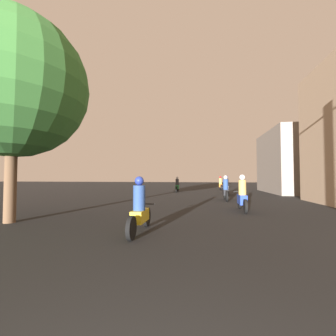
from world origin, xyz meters
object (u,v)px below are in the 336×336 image
(motorcycle_orange, at_px, (220,184))
(street_tree, at_px, (13,85))
(building_right_far, at_px, (292,162))
(motorcycle_black, at_px, (226,190))
(motorcycle_white, at_px, (226,187))
(motorcycle_blue, at_px, (242,196))
(motorcycle_yellow, at_px, (140,210))
(motorcycle_green, at_px, (177,186))

(motorcycle_orange, height_order, street_tree, street_tree)
(building_right_far, distance_m, street_tree, 21.62)
(motorcycle_black, relative_size, motorcycle_orange, 1.00)
(motorcycle_black, bearing_deg, building_right_far, 57.26)
(motorcycle_white, distance_m, street_tree, 15.56)
(motorcycle_blue, xyz_separation_m, motorcycle_black, (-0.28, 4.36, -0.00))
(motorcycle_yellow, distance_m, motorcycle_blue, 5.50)
(motorcycle_black, bearing_deg, motorcycle_blue, -78.00)
(motorcycle_blue, height_order, motorcycle_black, motorcycle_blue)
(street_tree, bearing_deg, motorcycle_yellow, -7.80)
(motorcycle_orange, bearing_deg, motorcycle_green, -145.07)
(motorcycle_blue, height_order, motorcycle_green, motorcycle_blue)
(motorcycle_yellow, relative_size, motorcycle_blue, 1.00)
(motorcycle_black, distance_m, street_tree, 11.79)
(motorcycle_blue, xyz_separation_m, motorcycle_orange, (0.25, 15.53, -0.00))
(motorcycle_blue, relative_size, motorcycle_orange, 0.99)
(motorcycle_green, relative_size, building_right_far, 0.26)
(motorcycle_yellow, distance_m, motorcycle_green, 15.93)
(motorcycle_black, bearing_deg, motorcycle_green, 126.65)
(motorcycle_yellow, distance_m, motorcycle_orange, 20.21)
(motorcycle_blue, distance_m, motorcycle_green, 12.28)
(motorcycle_orange, xyz_separation_m, building_right_far, (6.33, -3.30, 2.24))
(motorcycle_white, height_order, street_tree, street_tree)
(motorcycle_green, bearing_deg, motorcycle_black, -61.78)
(motorcycle_white, xyz_separation_m, street_tree, (-8.16, -12.66, 3.90))
(street_tree, bearing_deg, motorcycle_orange, 67.00)
(motorcycle_yellow, bearing_deg, motorcycle_blue, 46.95)
(motorcycle_white, distance_m, building_right_far, 7.49)
(street_tree, bearing_deg, motorcycle_black, 46.62)
(motorcycle_black, bearing_deg, motorcycle_white, 91.86)
(motorcycle_green, bearing_deg, building_right_far, 3.47)
(motorcycle_black, relative_size, motorcycle_green, 1.03)
(motorcycle_blue, bearing_deg, motorcycle_white, 96.48)
(motorcycle_white, xyz_separation_m, motorcycle_green, (-4.40, 2.63, -0.02))
(motorcycle_orange, distance_m, street_tree, 21.28)
(motorcycle_blue, bearing_deg, motorcycle_yellow, -119.72)
(motorcycle_white, bearing_deg, motorcycle_black, -97.23)
(motorcycle_yellow, height_order, motorcycle_green, motorcycle_green)
(motorcycle_yellow, relative_size, motorcycle_black, 0.98)
(motorcycle_orange, xyz_separation_m, street_tree, (-8.17, -19.26, 3.90))
(motorcycle_yellow, bearing_deg, motorcycle_black, 65.16)
(motorcycle_orange, bearing_deg, motorcycle_yellow, -107.40)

